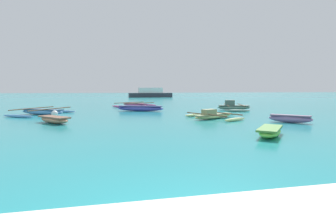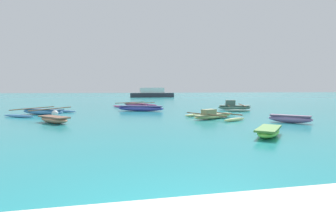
% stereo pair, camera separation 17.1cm
% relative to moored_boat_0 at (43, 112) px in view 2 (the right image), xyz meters
% --- Properties ---
extents(moored_boat_0, '(4.57, 5.05, 0.49)m').
position_rel_moored_boat_0_xyz_m(moored_boat_0, '(0.00, 0.00, 0.00)').
color(moored_boat_0, '#649FD9').
rests_on(moored_boat_0, ground_plane).
extents(moored_boat_1, '(4.91, 4.38, 0.44)m').
position_rel_moored_boat_0_xyz_m(moored_boat_1, '(7.49, 7.38, -0.02)').
color(moored_boat_1, '#C85395').
rests_on(moored_boat_1, ground_plane).
extents(moored_boat_2, '(2.16, 2.32, 0.38)m').
position_rel_moored_boat_0_xyz_m(moored_boat_2, '(1.89, -5.29, -0.01)').
color(moored_boat_2, tan).
rests_on(moored_boat_2, ground_plane).
extents(moored_boat_3, '(3.45, 4.90, 0.89)m').
position_rel_moored_boat_0_xyz_m(moored_boat_3, '(15.94, 1.21, 0.07)').
color(moored_boat_3, gray).
rests_on(moored_boat_3, ground_plane).
extents(moored_boat_4, '(2.11, 2.25, 0.36)m').
position_rel_moored_boat_0_xyz_m(moored_boat_4, '(11.34, -11.46, -0.02)').
color(moored_boat_4, '#73DB4C').
rests_on(moored_boat_4, ground_plane).
extents(moored_boat_5, '(2.00, 1.97, 0.44)m').
position_rel_moored_boat_0_xyz_m(moored_boat_5, '(14.98, -7.89, 0.02)').
color(moored_boat_5, '#9A74A8').
rests_on(moored_boat_5, ground_plane).
extents(moored_boat_6, '(3.26, 4.06, 0.63)m').
position_rel_moored_boat_0_xyz_m(moored_boat_6, '(11.43, -5.10, -0.02)').
color(moored_boat_6, '#E1EA95').
rests_on(moored_boat_6, ground_plane).
extents(moored_boat_7, '(3.95, 2.03, 0.46)m').
position_rel_moored_boat_0_xyz_m(moored_boat_7, '(7.49, 1.53, 0.03)').
color(moored_boat_7, '#4F50B8').
rests_on(moored_boat_7, ground_plane).
extents(mooring_buoy_1, '(0.44, 0.44, 0.44)m').
position_rel_moored_boat_0_xyz_m(mooring_buoy_1, '(1.20, -1.67, -0.01)').
color(mooring_buoy_1, white).
rests_on(mooring_buoy_1, ground_plane).
extents(distant_ferry, '(9.68, 2.13, 2.13)m').
position_rel_moored_boat_0_xyz_m(distant_ferry, '(13.71, 37.66, 0.64)').
color(distant_ferry, '#2D333D').
rests_on(distant_ferry, ground_plane).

